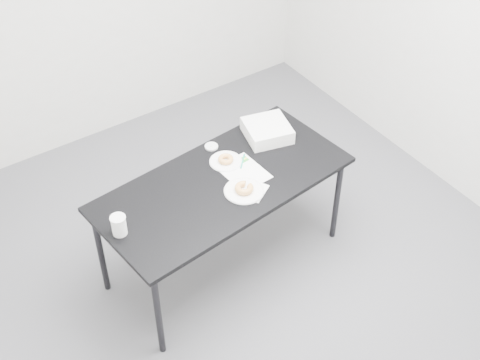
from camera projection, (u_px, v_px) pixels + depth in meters
floor at (225, 284)px, 4.49m from camera, size 4.00×4.00×0.00m
wall_right at (475, 21)px, 4.42m from camera, size 0.02×4.00×2.70m
table at (223, 189)px, 4.19m from camera, size 1.68×0.92×0.74m
scorecard at (244, 172)px, 4.22m from camera, size 0.26×0.32×0.00m
logo_patch at (244, 159)px, 4.31m from camera, size 0.05×0.05×0.00m
pen at (243, 161)px, 4.29m from camera, size 0.10×0.11×0.01m
napkin at (251, 190)px, 4.09m from camera, size 0.24×0.24×0.00m
plate_near at (244, 191)px, 4.08m from camera, size 0.25×0.25×0.01m
donut_near at (244, 188)px, 4.07m from camera, size 0.15×0.15×0.04m
plate_far at (226, 161)px, 4.29m from camera, size 0.21×0.21×0.01m
donut_far at (226, 159)px, 4.28m from camera, size 0.13×0.13×0.03m
coffee_cup at (119, 225)px, 3.78m from camera, size 0.09×0.09×0.13m
cup_lid at (211, 147)px, 4.40m from camera, size 0.09×0.09×0.01m
bakery_box at (267, 131)px, 4.46m from camera, size 0.35×0.35×0.10m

